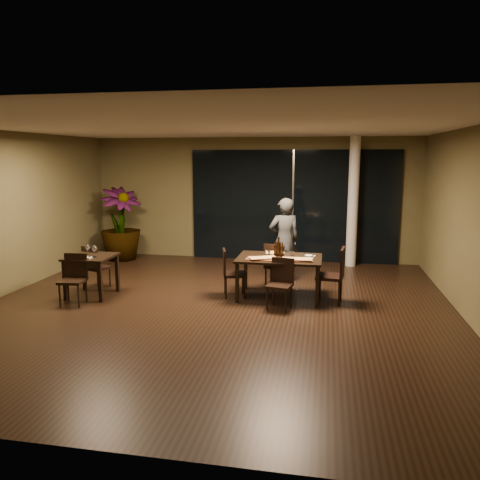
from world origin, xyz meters
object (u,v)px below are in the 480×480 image
Objects in this scene: bottle_a at (275,249)px; side_table at (91,263)px; bottle_c at (279,246)px; main_table at (279,261)px; potted_plant at (121,224)px; diner at (284,240)px; chair_main_right at (335,272)px; chair_main_far at (275,263)px; chair_main_left at (230,270)px; chair_side_near at (74,276)px; chair_side_far at (94,265)px; bottle_b at (282,250)px; chair_main_near at (281,280)px.

side_table is at bearing -169.99° from bottle_a.
main_table is at bearing -75.05° from bottle_c.
diner is at bearing -18.23° from potted_plant.
chair_main_right is 0.55× the size of potted_plant.
main_table is 0.68m from chair_main_far.
chair_side_near is (-2.59, -0.87, -0.00)m from chair_main_left.
chair_main_right is 2.79× the size of bottle_c.
bottle_a is at bearing 134.29° from main_table.
chair_main_left is at bearing -163.94° from chair_side_far.
bottle_b is (-0.94, 0.16, 0.34)m from chair_main_right.
potted_plant reaches higher than bottle_a.
chair_side_far is 0.47× the size of potted_plant.
chair_main_far is 0.49× the size of potted_plant.
main_table is at bearing -157.02° from bottle_b.
potted_plant is (-4.18, 1.38, 0.04)m from diner.
chair_main_near is at bearing -131.24° from chair_main_left.
side_table is 0.50m from chair_side_near.
bottle_c reaches higher than bottle_b.
chair_side_far is 2.40× the size of bottle_c.
chair_main_far is 4.49m from potted_plant.
side_table is at bearing -171.43° from bottle_b.
chair_main_near is (0.09, -0.57, -0.20)m from main_table.
chair_main_left is at bearing 9.10° from side_table.
main_table is 1.70× the size of chair_main_far.
side_table is 3.46m from chair_main_far.
side_table is 3.44m from bottle_c.
chair_main_far is (3.26, 1.14, -0.13)m from side_table.
chair_main_right is 1.16× the size of chair_side_far.
bottle_a reaches higher than side_table.
main_table is at bearing 9.60° from chair_side_near.
chair_side_far is at bearing -178.70° from main_table.
chair_main_right is at bearing -9.83° from bottle_b.
chair_side_far is 0.49× the size of diner.
chair_main_right reaches higher than chair_main_far.
bottle_b is (3.52, 0.99, 0.40)m from chair_side_near.
chair_main_near reaches higher than main_table.
chair_main_left is 1.02m from bottle_b.
potted_plant is 4.93m from bottle_b.
side_table is 0.91× the size of chair_main_far.
bottle_a is (4.12, -2.44, -0.01)m from potted_plant.
bottle_c reaches higher than side_table.
chair_main_right is at bearing 109.04° from diner.
potted_plant reaches higher than chair_main_near.
bottle_b is at bearing 22.98° from main_table.
chair_side_far is at bearing 74.41° from chair_main_left.
chair_main_right is at bearing 37.52° from chair_main_near.
chair_side_far is 3.57m from bottle_c.
bottle_a is at bearing -157.74° from bottle_c.
chair_main_near is 3.68m from chair_side_far.
chair_main_right is 4.54m from chair_side_near.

